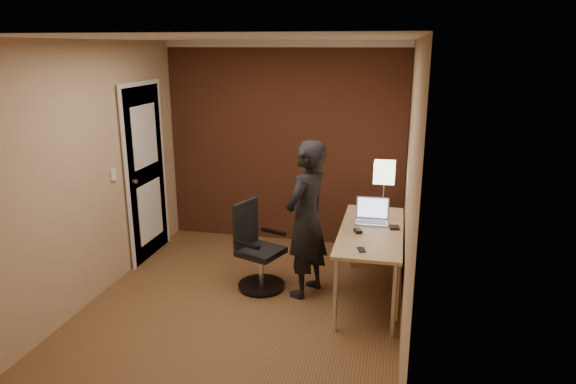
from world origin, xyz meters
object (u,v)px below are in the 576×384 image
(desk, at_px, (378,242))
(mouse, at_px, (358,231))
(phone, at_px, (361,250))
(wallet, at_px, (394,227))
(laptop, at_px, (372,215))
(person, at_px, (306,220))
(desk_lamp, at_px, (384,173))
(office_chair, at_px, (257,252))

(desk, xyz_separation_m, mouse, (-0.19, -0.11, 0.14))
(mouse, relative_size, phone, 0.87)
(phone, relative_size, wallet, 1.05)
(mouse, distance_m, phone, 0.44)
(laptop, xyz_separation_m, wallet, (0.23, -0.17, -0.05))
(desk, bearing_deg, person, -178.12)
(desk, height_order, wallet, wallet)
(person, bearing_deg, phone, 69.29)
(desk, relative_size, desk_lamp, 2.80)
(phone, bearing_deg, laptop, 69.80)
(mouse, height_order, office_chair, office_chair)
(desk_lamp, relative_size, wallet, 4.86)
(laptop, relative_size, person, 0.21)
(desk_lamp, xyz_separation_m, wallet, (0.14, -0.56, -0.41))
(wallet, bearing_deg, office_chair, -176.87)
(mouse, bearing_deg, desk_lamp, 51.57)
(desk, bearing_deg, office_chair, -179.88)
(phone, relative_size, person, 0.07)
(person, bearing_deg, desk_lamp, 153.66)
(mouse, distance_m, wallet, 0.39)
(desk_lamp, xyz_separation_m, laptop, (-0.09, -0.38, -0.35))
(phone, distance_m, office_chair, 1.28)
(mouse, distance_m, office_chair, 1.10)
(desk_lamp, height_order, laptop, desk_lamp)
(desk, bearing_deg, mouse, -149.66)
(phone, distance_m, wallet, 0.68)
(laptop, bearing_deg, wallet, -36.99)
(phone, height_order, person, person)
(phone, bearing_deg, mouse, 81.79)
(wallet, bearing_deg, laptop, 143.01)
(mouse, bearing_deg, person, 146.69)
(office_chair, bearing_deg, mouse, -6.11)
(laptop, relative_size, office_chair, 0.37)
(wallet, bearing_deg, desk, -153.19)
(desk, height_order, laptop, laptop)
(desk_lamp, relative_size, laptop, 1.60)
(desk, distance_m, office_chair, 1.25)
(desk, distance_m, person, 0.73)
(phone, bearing_deg, office_chair, 136.45)
(desk_lamp, relative_size, mouse, 5.35)
(mouse, xyz_separation_m, office_chair, (-1.04, 0.11, -0.35))
(mouse, height_order, person, person)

